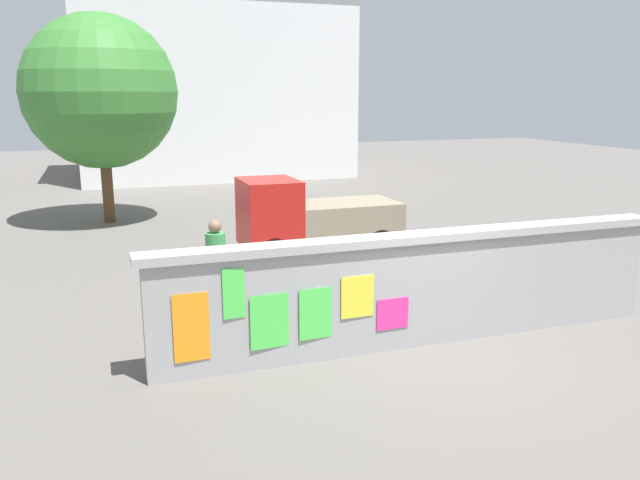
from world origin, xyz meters
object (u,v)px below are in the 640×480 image
Objects in this scene: motorcycle at (386,289)px; person_walking at (216,257)px; auto_rickshaw_truck at (312,219)px; tree_roadside at (100,92)px; bicycle_near at (468,259)px.

person_walking is (-2.66, 1.10, 0.52)m from motorcycle.
motorcycle is at bearing -90.63° from auto_rickshaw_truck.
tree_roadside is (-4.24, 10.02, 3.26)m from motorcycle.
bicycle_near is at bearing -44.52° from auto_rickshaw_truck.
auto_rickshaw_truck reaches higher than person_walking.
person_walking is 0.28× the size of tree_roadside.
auto_rickshaw_truck is at bearing -54.11° from tree_roadside.
motorcycle is 0.32× the size of tree_roadside.
tree_roadside reaches higher than bicycle_near.
tree_roadside is at bearing 100.05° from person_walking.
motorcycle is at bearing -67.04° from tree_roadside.
auto_rickshaw_truck is 1.91× the size of motorcycle.
auto_rickshaw_truck is at bearing 89.37° from motorcycle.
auto_rickshaw_truck is 4.12m from motorcycle.
person_walking reaches higher than motorcycle.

